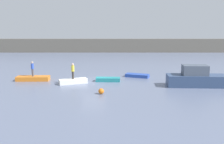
{
  "coord_description": "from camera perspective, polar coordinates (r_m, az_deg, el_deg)",
  "views": [
    {
      "loc": [
        2.06,
        -27.85,
        6.36
      ],
      "look_at": [
        2.01,
        1.25,
        0.89
      ],
      "focal_mm": 42.09,
      "sensor_mm": 36.0,
      "label": 1
    }
  ],
  "objects": [
    {
      "name": "ground_plane",
      "position": [
        28.64,
        -4.04,
        -2.21
      ],
      "size": [
        120.0,
        120.0,
        0.0
      ],
      "primitive_type": "plane",
      "color": "slate"
    },
    {
      "name": "embankment_wall",
      "position": [
        57.54,
        -1.97,
        5.77
      ],
      "size": [
        80.0,
        1.2,
        2.94
      ],
      "primitive_type": "cube",
      "color": "#666056",
      "rests_on": "ground_plane"
    },
    {
      "name": "motorboat",
      "position": [
        27.96,
        18.17,
        -1.34
      ],
      "size": [
        6.33,
        2.17,
        2.18
      ],
      "color": "#33476B",
      "rests_on": "ground_plane"
    },
    {
      "name": "rowboat_orange",
      "position": [
        30.65,
        -16.69,
        -1.32
      ],
      "size": [
        3.62,
        1.36,
        0.48
      ],
      "primitive_type": "cube",
      "rotation": [
        0.0,
        0.0,
        0.02
      ],
      "color": "orange",
      "rests_on": "ground_plane"
    },
    {
      "name": "rowboat_white",
      "position": [
        28.15,
        -8.35,
        -2.0
      ],
      "size": [
        3.1,
        1.94,
        0.5
      ],
      "primitive_type": "cube",
      "rotation": [
        0.0,
        0.0,
        0.37
      ],
      "color": "white",
      "rests_on": "ground_plane"
    },
    {
      "name": "rowboat_teal",
      "position": [
        28.96,
        -0.79,
        -1.62
      ],
      "size": [
        2.69,
        1.14,
        0.42
      ],
      "primitive_type": "cube",
      "rotation": [
        0.0,
        0.0,
        -0.05
      ],
      "color": "teal",
      "rests_on": "ground_plane"
    },
    {
      "name": "rowboat_blue",
      "position": [
        31.35,
        5.59,
        -0.77
      ],
      "size": [
        2.95,
        1.97,
        0.37
      ],
      "primitive_type": "cube",
      "rotation": [
        0.0,
        0.0,
        -0.35
      ],
      "color": "#2B4CAD",
      "rests_on": "ground_plane"
    },
    {
      "name": "person_blue_shirt",
      "position": [
        30.44,
        -16.81,
        0.82
      ],
      "size": [
        0.32,
        0.32,
        1.66
      ],
      "color": "#4C4C56",
      "rests_on": "rowboat_orange"
    },
    {
      "name": "person_yellow_shirt",
      "position": [
        27.92,
        -8.42,
        0.37
      ],
      "size": [
        0.32,
        0.32,
        1.67
      ],
      "color": "#38332D",
      "rests_on": "rowboat_white"
    },
    {
      "name": "mooring_buoy",
      "position": [
        23.86,
        -2.29,
        -4.18
      ],
      "size": [
        0.52,
        0.52,
        0.52
      ],
      "primitive_type": "sphere",
      "color": "orange",
      "rests_on": "ground_plane"
    }
  ]
}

